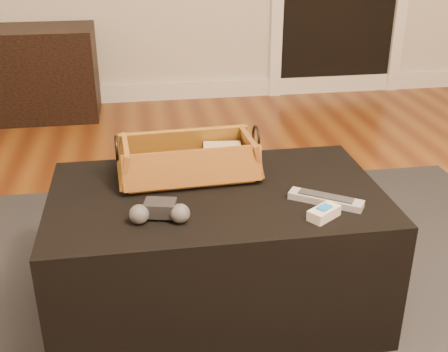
{
  "coord_description": "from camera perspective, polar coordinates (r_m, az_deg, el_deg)",
  "views": [
    {
      "loc": [
        -0.14,
        -1.12,
        1.19
      ],
      "look_at": [
        0.1,
        0.35,
        0.49
      ],
      "focal_mm": 45.0,
      "sensor_mm": 36.0,
      "label": 1
    }
  ],
  "objects": [
    {
      "name": "baseboard",
      "position": [
        4.02,
        -6.91,
        8.49
      ],
      "size": [
        5.0,
        0.04,
        0.12
      ],
      "primitive_type": "cube",
      "color": "white",
      "rests_on": "floor"
    },
    {
      "name": "cloth_bundle",
      "position": [
        1.82,
        -0.17,
        2.14
      ],
      "size": [
        0.13,
        0.1,
        0.07
      ],
      "primitive_type": "cube",
      "rotation": [
        0.0,
        0.0,
        -0.12
      ],
      "color": "tan",
      "rests_on": "wicker_basket"
    },
    {
      "name": "wicker_basket",
      "position": [
        1.77,
        -3.63,
        1.52
      ],
      "size": [
        0.45,
        0.25,
        0.15
      ],
      "color": "#A87526",
      "rests_on": "ottoman"
    },
    {
      "name": "ottoman",
      "position": [
        1.79,
        -0.74,
        -7.62
      ],
      "size": [
        1.0,
        0.6,
        0.42
      ],
      "primitive_type": "cube",
      "color": "black",
      "rests_on": "area_rug"
    },
    {
      "name": "cream_gadget",
      "position": [
        1.56,
        10.12,
        -3.7
      ],
      "size": [
        0.1,
        0.09,
        0.03
      ],
      "color": "beige",
      "rests_on": "ottoman"
    },
    {
      "name": "tv_remote",
      "position": [
        1.76,
        -4.23,
        0.52
      ],
      "size": [
        0.24,
        0.09,
        0.02
      ],
      "primitive_type": "cube",
      "rotation": [
        0.0,
        0.0,
        0.16
      ],
      "color": "black",
      "rests_on": "wicker_basket"
    },
    {
      "name": "silver_remote",
      "position": [
        1.65,
        10.29,
        -2.35
      ],
      "size": [
        0.2,
        0.16,
        0.02
      ],
      "color": "#AEAFB6",
      "rests_on": "ottoman"
    },
    {
      "name": "game_controller",
      "position": [
        1.53,
        -6.53,
        -3.61
      ],
      "size": [
        0.17,
        0.11,
        0.05
      ],
      "color": "black",
      "rests_on": "ottoman"
    },
    {
      "name": "area_rug",
      "position": [
        1.88,
        -0.47,
        -14.0
      ],
      "size": [
        2.6,
        2.0,
        0.01
      ],
      "primitive_type": "cube",
      "color": "black",
      "rests_on": "floor"
    }
  ]
}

